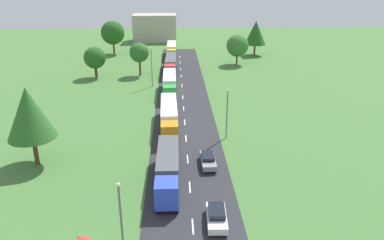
{
  "coord_description": "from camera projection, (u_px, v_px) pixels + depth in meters",
  "views": [
    {
      "loc": [
        -1.49,
        -22.59,
        23.17
      ],
      "look_at": [
        0.88,
        27.51,
        2.98
      ],
      "focal_mm": 35.03,
      "sensor_mm": 36.0,
      "label": 1
    }
  ],
  "objects": [
    {
      "name": "road",
      "position": [
        187.0,
        148.0,
        52.34
      ],
      "size": [
        10.0,
        140.0,
        0.06
      ],
      "primitive_type": "cube",
      "color": "#2B2B30",
      "rests_on": "ground"
    },
    {
      "name": "lane_marking_centre",
      "position": [
        188.0,
        158.0,
        49.28
      ],
      "size": [
        0.16,
        124.05,
        0.01
      ],
      "color": "white",
      "rests_on": "road"
    },
    {
      "name": "truck_lead",
      "position": [
        168.0,
        168.0,
        42.92
      ],
      "size": [
        2.61,
        12.26,
        3.44
      ],
      "color": "blue",
      "rests_on": "road"
    },
    {
      "name": "truck_second",
      "position": [
        169.0,
        115.0,
        58.05
      ],
      "size": [
        2.76,
        13.94,
        3.63
      ],
      "color": "orange",
      "rests_on": "road"
    },
    {
      "name": "truck_third",
      "position": [
        170.0,
        84.0,
        74.08
      ],
      "size": [
        2.54,
        12.61,
        3.78
      ],
      "color": "green",
      "rests_on": "road"
    },
    {
      "name": "truck_fourth",
      "position": [
        171.0,
        64.0,
        90.12
      ],
      "size": [
        2.76,
        14.72,
        3.47
      ],
      "color": "red",
      "rests_on": "road"
    },
    {
      "name": "truck_fifth",
      "position": [
        172.0,
        50.0,
        105.97
      ],
      "size": [
        2.53,
        13.17,
        3.6
      ],
      "color": "yellow",
      "rests_on": "road"
    },
    {
      "name": "car_lead",
      "position": [
        217.0,
        216.0,
        36.41
      ],
      "size": [
        2.06,
        4.46,
        1.58
      ],
      "color": "white",
      "rests_on": "road"
    },
    {
      "name": "car_second",
      "position": [
        208.0,
        160.0,
        47.33
      ],
      "size": [
        1.84,
        4.59,
        1.45
      ],
      "color": "gray",
      "rests_on": "road"
    },
    {
      "name": "lamppost_lead",
      "position": [
        121.0,
        222.0,
        29.73
      ],
      "size": [
        0.36,
        0.36,
        8.14
      ],
      "color": "slate",
      "rests_on": "ground"
    },
    {
      "name": "lamppost_second",
      "position": [
        227.0,
        111.0,
        53.95
      ],
      "size": [
        0.36,
        0.36,
        7.5
      ],
      "color": "slate",
      "rests_on": "ground"
    },
    {
      "name": "lamppost_third",
      "position": [
        152.0,
        65.0,
        78.17
      ],
      "size": [
        0.36,
        0.36,
        8.43
      ],
      "color": "slate",
      "rests_on": "ground"
    },
    {
      "name": "tree_oak",
      "position": [
        237.0,
        46.0,
        96.66
      ],
      "size": [
        5.7,
        5.7,
        7.79
      ],
      "color": "#513823",
      "rests_on": "ground"
    },
    {
      "name": "tree_birch",
      "position": [
        256.0,
        33.0,
        106.64
      ],
      "size": [
        6.03,
        6.03,
        9.79
      ],
      "color": "#513823",
      "rests_on": "ground"
    },
    {
      "name": "tree_maple",
      "position": [
        139.0,
        53.0,
        86.28
      ],
      "size": [
        4.49,
        4.49,
        7.66
      ],
      "color": "#513823",
      "rests_on": "ground"
    },
    {
      "name": "tree_pine",
      "position": [
        95.0,
        58.0,
        84.89
      ],
      "size": [
        4.93,
        4.93,
        7.06
      ],
      "color": "#513823",
      "rests_on": "ground"
    },
    {
      "name": "tree_elm",
      "position": [
        29.0,
        113.0,
        45.46
      ],
      "size": [
        5.91,
        5.91,
        10.25
      ],
      "color": "#513823",
      "rests_on": "ground"
    },
    {
      "name": "tree_ash",
      "position": [
        113.0,
        33.0,
        108.45
      ],
      "size": [
        6.78,
        6.78,
        9.56
      ],
      "color": "#513823",
      "rests_on": "ground"
    },
    {
      "name": "distant_building",
      "position": [
        155.0,
        28.0,
        129.42
      ],
      "size": [
        14.62,
        8.6,
        8.97
      ],
      "primitive_type": "cube",
      "color": "#B2A899",
      "rests_on": "ground"
    }
  ]
}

